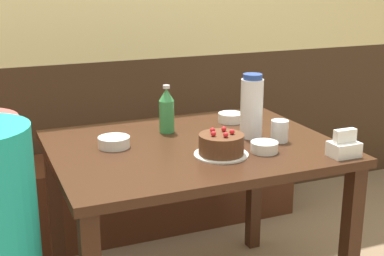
% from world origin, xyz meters
% --- Properties ---
extents(back_wall, '(4.80, 0.04, 2.50)m').
position_xyz_m(back_wall, '(0.00, 1.05, 1.25)').
color(back_wall, '#3D2819').
rests_on(back_wall, ground_plane).
extents(bench_seat, '(1.86, 0.38, 0.45)m').
position_xyz_m(bench_seat, '(0.00, 0.83, 0.23)').
color(bench_seat, '#472314').
rests_on(bench_seat, ground_plane).
extents(dining_table, '(1.12, 0.87, 0.76)m').
position_xyz_m(dining_table, '(0.00, 0.00, 0.65)').
color(dining_table, '#381E11').
rests_on(dining_table, ground_plane).
extents(birthday_cake, '(0.21, 0.21, 0.10)m').
position_xyz_m(birthday_cake, '(0.04, -0.17, 0.80)').
color(birthday_cake, white).
rests_on(birthday_cake, dining_table).
extents(water_pitcher, '(0.09, 0.09, 0.27)m').
position_xyz_m(water_pitcher, '(0.26, -0.01, 0.89)').
color(water_pitcher, white).
rests_on(water_pitcher, dining_table).
extents(soju_bottle, '(0.07, 0.07, 0.21)m').
position_xyz_m(soju_bottle, '(-0.04, 0.19, 0.85)').
color(soju_bottle, '#388E4C').
rests_on(soju_bottle, dining_table).
extents(napkin_holder, '(0.11, 0.08, 0.11)m').
position_xyz_m(napkin_holder, '(0.46, -0.36, 0.80)').
color(napkin_holder, white).
rests_on(napkin_holder, dining_table).
extents(bowl_soup_white, '(0.11, 0.11, 0.04)m').
position_xyz_m(bowl_soup_white, '(0.21, -0.20, 0.78)').
color(bowl_soup_white, white).
rests_on(bowl_soup_white, dining_table).
extents(bowl_rice_small, '(0.13, 0.13, 0.04)m').
position_xyz_m(bowl_rice_small, '(-0.30, 0.08, 0.78)').
color(bowl_rice_small, white).
rests_on(bowl_rice_small, dining_table).
extents(bowl_side_dish, '(0.11, 0.11, 0.04)m').
position_xyz_m(bowl_side_dish, '(0.29, 0.23, 0.78)').
color(bowl_side_dish, white).
rests_on(bowl_side_dish, dining_table).
extents(glass_water_tall, '(0.07, 0.07, 0.09)m').
position_xyz_m(glass_water_tall, '(0.34, -0.11, 0.80)').
color(glass_water_tall, silver).
rests_on(glass_water_tall, dining_table).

